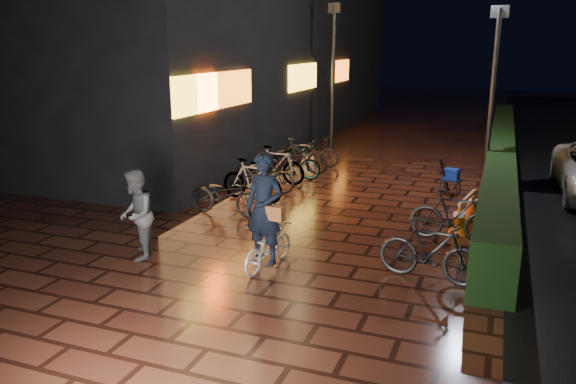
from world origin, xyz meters
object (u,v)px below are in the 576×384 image
at_px(cyclist, 266,227).
at_px(cart_assembly, 451,176).
at_px(bystander_person, 136,215).
at_px(traffic_barrier, 466,211).

relative_size(cyclist, cart_assembly, 2.15).
bearing_deg(bystander_person, traffic_barrier, 100.96).
relative_size(bystander_person, cyclist, 0.80).
relative_size(bystander_person, traffic_barrier, 1.03).
bearing_deg(cart_assembly, bystander_person, -126.13).
relative_size(traffic_barrier, cart_assembly, 1.67).
bearing_deg(bystander_person, cyclist, 72.75).
distance_m(bystander_person, cyclist, 2.36).
bearing_deg(cart_assembly, traffic_barrier, -77.43).
bearing_deg(traffic_barrier, bystander_person, -142.80).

